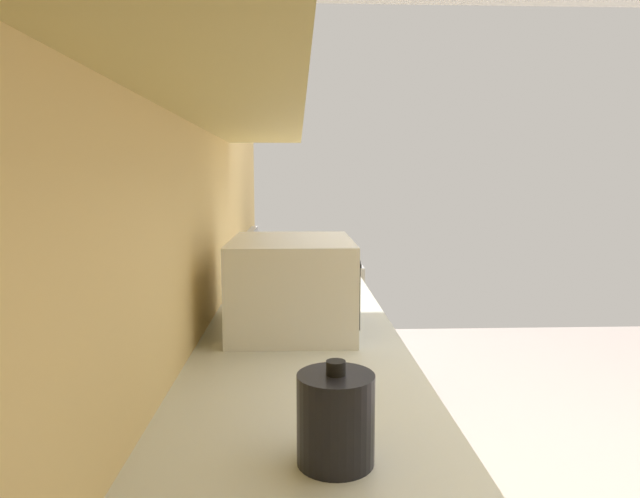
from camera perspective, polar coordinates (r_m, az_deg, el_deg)
The scene contains 5 objects.
wall_back at distance 1.83m, azimuth -13.73°, elevation 3.30°, with size 4.20×0.12×2.58m, color #F0C87B.
oven_range at distance 3.45m, azimuth -1.73°, elevation -8.49°, with size 0.68×0.68×1.10m.
microwave at distance 1.81m, azimuth -2.85°, elevation -3.59°, with size 0.51×0.40×0.29m.
bowl at distance 2.57m, azimuth -0.90°, elevation -2.86°, with size 0.13×0.13×0.07m.
kettle at distance 0.99m, azimuth 1.62°, elevation -17.01°, with size 0.18×0.13×0.18m.
Camera 1 is at (-1.79, 1.11, 1.41)m, focal length 31.02 mm.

